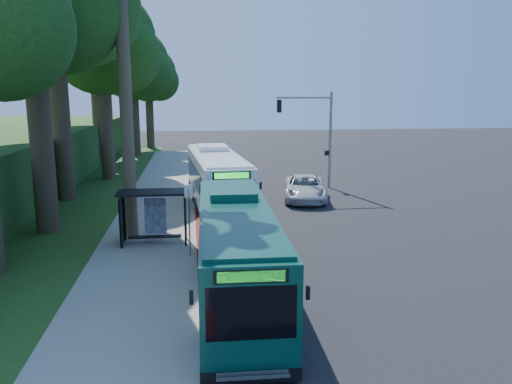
{
  "coord_description": "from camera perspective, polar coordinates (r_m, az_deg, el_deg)",
  "views": [
    {
      "loc": [
        -5.2,
        -25.44,
        6.86
      ],
      "look_at": [
        -1.82,
        1.0,
        1.6
      ],
      "focal_mm": 35.0,
      "sensor_mm": 36.0,
      "label": 1
    }
  ],
  "objects": [
    {
      "name": "pickup",
      "position": [
        32.84,
        5.63,
        0.46
      ],
      "size": [
        3.64,
        6.1,
        1.59
      ],
      "primitive_type": "imported",
      "rotation": [
        0.0,
        0.0,
        -0.19
      ],
      "color": "silver",
      "rests_on": "ground"
    },
    {
      "name": "grass_verge",
      "position": [
        32.15,
        -21.16,
        -1.87
      ],
      "size": [
        8.0,
        70.0,
        0.06
      ],
      "primitive_type": "cube",
      "color": "#234719",
      "rests_on": "ground"
    },
    {
      "name": "red_curb",
      "position": [
        22.49,
        -6.49,
        -6.5
      ],
      "size": [
        0.25,
        30.0,
        0.13
      ],
      "primitive_type": "cube",
      "color": "maroon",
      "rests_on": "ground"
    },
    {
      "name": "tree_5",
      "position": [
        65.66,
        -12.15,
        12.75
      ],
      "size": [
        7.35,
        7.0,
        12.86
      ],
      "color": "#382B1E",
      "rests_on": "ground"
    },
    {
      "name": "stop_sign_pole",
      "position": [
        20.99,
        -7.66,
        -2.1
      ],
      "size": [
        0.35,
        0.06,
        3.17
      ],
      "color": "gray",
      "rests_on": "ground"
    },
    {
      "name": "tree_2",
      "position": [
        42.11,
        -17.06,
        15.61
      ],
      "size": [
        8.82,
        8.4,
        15.12
      ],
      "color": "#382B1E",
      "rests_on": "ground"
    },
    {
      "name": "traffic_signal_pole",
      "position": [
        36.64,
        6.97,
        7.26
      ],
      "size": [
        4.1,
        0.3,
        7.0
      ],
      "color": "gray",
      "rests_on": "ground"
    },
    {
      "name": "sidewalk",
      "position": [
        26.41,
        -11.63,
        -4.0
      ],
      "size": [
        4.5,
        70.0,
        0.12
      ],
      "primitive_type": "cube",
      "color": "gray",
      "rests_on": "ground"
    },
    {
      "name": "tree_4",
      "position": [
        57.82,
        -13.84,
        13.69
      ],
      "size": [
        8.4,
        8.0,
        14.14
      ],
      "color": "#382B1E",
      "rests_on": "ground"
    },
    {
      "name": "teal_bus",
      "position": [
        17.29,
        -2.32,
        -6.36
      ],
      "size": [
        2.72,
        11.45,
        3.4
      ],
      "rotation": [
        0.0,
        0.0,
        -0.02
      ],
      "color": "#0A3B30",
      "rests_on": "ground"
    },
    {
      "name": "ground",
      "position": [
        26.85,
        4.13,
        -3.67
      ],
      "size": [
        140.0,
        140.0,
        0.0
      ],
      "primitive_type": "plane",
      "color": "black",
      "rests_on": "ground"
    },
    {
      "name": "white_bus",
      "position": [
        30.29,
        -4.56,
        1.48
      ],
      "size": [
        3.52,
        12.44,
        3.66
      ],
      "rotation": [
        0.0,
        0.0,
        0.07
      ],
      "color": "white",
      "rests_on": "ground"
    },
    {
      "name": "tree_3",
      "position": [
        50.43,
        -17.92,
        16.47
      ],
      "size": [
        10.08,
        9.6,
        17.28
      ],
      "color": "#382B1E",
      "rests_on": "ground"
    },
    {
      "name": "bus_shelter",
      "position": [
        23.23,
        -12.2,
        -1.67
      ],
      "size": [
        3.2,
        1.51,
        2.55
      ],
      "color": "black",
      "rests_on": "ground"
    }
  ]
}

